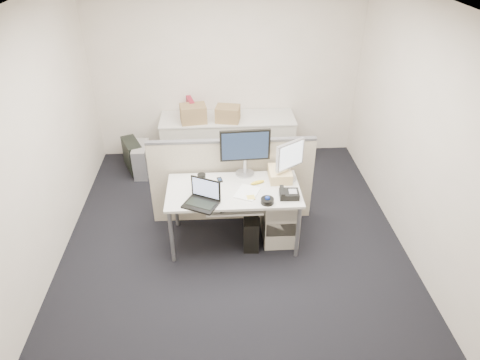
{
  "coord_description": "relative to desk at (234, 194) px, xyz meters",
  "views": [
    {
      "loc": [
        -0.16,
        -3.98,
        3.4
      ],
      "look_at": [
        0.08,
        0.15,
        0.76
      ],
      "focal_mm": 32.0,
      "sensor_mm": 36.0,
      "label": 1
    }
  ],
  "objects": [
    {
      "name": "sticky_pad",
      "position": [
        0.18,
        -0.18,
        0.07
      ],
      "size": [
        0.1,
        0.1,
        0.01
      ],
      "primitive_type": "cube",
      "rotation": [
        0.0,
        0.0,
        0.1
      ],
      "color": "gold",
      "rests_on": "desk"
    },
    {
      "name": "keyboard_tray",
      "position": [
        0.0,
        -0.18,
        -0.04
      ],
      "size": [
        0.62,
        0.32,
        0.02
      ],
      "primitive_type": "cube",
      "color": "beige",
      "rests_on": "desk"
    },
    {
      "name": "drawer_pedestal",
      "position": [
        0.55,
        0.05,
        -0.34
      ],
      "size": [
        0.4,
        0.55,
        0.65
      ],
      "primitive_type": "cube",
      "color": "#B5AD9E",
      "rests_on": "floor"
    },
    {
      "name": "paper_stack",
      "position": [
        0.15,
        -0.08,
        0.07
      ],
      "size": [
        0.32,
        0.36,
        0.01
      ],
      "primitive_type": "cube",
      "rotation": [
        0.0,
        0.0,
        -0.43
      ],
      "color": "white",
      "rests_on": "desk"
    },
    {
      "name": "desk_phone",
      "position": [
        0.6,
        -0.18,
        0.1
      ],
      "size": [
        0.22,
        0.18,
        0.07
      ],
      "primitive_type": "cube",
      "rotation": [
        0.0,
        0.0,
        -0.05
      ],
      "color": "black",
      "rests_on": "desk"
    },
    {
      "name": "pc_tower_spare_silver",
      "position": [
        -1.3,
        1.63,
        -0.43
      ],
      "size": [
        0.21,
        0.5,
        0.46
      ],
      "primitive_type": "cube",
      "rotation": [
        0.0,
        0.0,
        -0.02
      ],
      "color": "#B7B7BC",
      "rests_on": "floor"
    },
    {
      "name": "cardboard_box_right",
      "position": [
        0.0,
        1.81,
        0.18
      ],
      "size": [
        0.39,
        0.33,
        0.25
      ],
      "primitive_type": "cube",
      "rotation": [
        0.0,
        0.0,
        -0.19
      ],
      "color": "olive",
      "rests_on": "back_counter"
    },
    {
      "name": "cardboard_box_left",
      "position": [
        -0.5,
        1.81,
        0.19
      ],
      "size": [
        0.41,
        0.33,
        0.28
      ],
      "primitive_type": "cube",
      "rotation": [
        0.0,
        0.0,
        0.16
      ],
      "color": "olive",
      "rests_on": "back_counter"
    },
    {
      "name": "back_counter",
      "position": [
        0.0,
        1.93,
        -0.3
      ],
      "size": [
        2.0,
        0.6,
        0.72
      ],
      "primitive_type": "cube",
      "color": "#B5AD9E",
      "rests_on": "floor"
    },
    {
      "name": "wall_back",
      "position": [
        0.0,
        2.25,
        0.69
      ],
      "size": [
        4.0,
        0.02,
        2.7
      ],
      "primitive_type": "cube",
      "color": "silver",
      "rests_on": "ground"
    },
    {
      "name": "wall_left",
      "position": [
        -2.0,
        0.0,
        0.69
      ],
      "size": [
        0.02,
        4.5,
        2.7
      ],
      "primitive_type": "cube",
      "color": "silver",
      "rests_on": "ground"
    },
    {
      "name": "keyboard",
      "position": [
        0.05,
        -0.14,
        -0.02
      ],
      "size": [
        0.53,
        0.33,
        0.03
      ],
      "primitive_type": "cube",
      "rotation": [
        0.0,
        0.0,
        0.33
      ],
      "color": "black",
      "rests_on": "keyboard_tray"
    },
    {
      "name": "cellphone",
      "position": [
        -0.15,
        0.2,
        0.07
      ],
      "size": [
        0.07,
        0.11,
        0.01
      ],
      "primitive_type": "cube",
      "rotation": [
        0.0,
        0.0,
        0.23
      ],
      "color": "black",
      "rests_on": "desk"
    },
    {
      "name": "monitor_small",
      "position": [
        0.65,
        0.18,
        0.3
      ],
      "size": [
        0.43,
        0.38,
        0.48
      ],
      "primitive_type": "cube",
      "rotation": [
        0.0,
        0.0,
        0.59
      ],
      "color": "#B7B7BC",
      "rests_on": "desk"
    },
    {
      "name": "pc_tower_desk",
      "position": [
        0.2,
        -0.05,
        -0.46
      ],
      "size": [
        0.2,
        0.44,
        0.4
      ],
      "primitive_type": "cube",
      "rotation": [
        0.0,
        0.0,
        -0.06
      ],
      "color": "black",
      "rests_on": "floor"
    },
    {
      "name": "pc_tower_spare_dark",
      "position": [
        -1.45,
        1.76,
        -0.43
      ],
      "size": [
        0.38,
        0.54,
        0.47
      ],
      "primitive_type": "cube",
      "rotation": [
        0.0,
        0.0,
        0.41
      ],
      "color": "black",
      "rests_on": "floor"
    },
    {
      "name": "wall_front",
      "position": [
        0.0,
        -2.25,
        0.69
      ],
      "size": [
        4.0,
        0.02,
        2.7
      ],
      "primitive_type": "cube",
      "color": "silver",
      "rests_on": "ground"
    },
    {
      "name": "banana",
      "position": [
        0.28,
        0.1,
        0.09
      ],
      "size": [
        0.18,
        0.1,
        0.04
      ],
      "primitive_type": "ellipsoid",
      "rotation": [
        0.0,
        0.0,
        0.35
      ],
      "color": "gold",
      "rests_on": "desk"
    },
    {
      "name": "cubicle_partition",
      "position": [
        0.0,
        0.45,
        -0.11
      ],
      "size": [
        2.0,
        0.06,
        1.1
      ],
      "primitive_type": "cube",
      "color": "beige",
      "rests_on": "floor"
    },
    {
      "name": "wall_right",
      "position": [
        2.0,
        0.0,
        0.69
      ],
      "size": [
        0.02,
        4.5,
        2.7
      ],
      "primitive_type": "cube",
      "color": "silver",
      "rests_on": "ground"
    },
    {
      "name": "red_binder",
      "position": [
        -0.55,
        2.03,
        0.2
      ],
      "size": [
        0.14,
        0.32,
        0.29
      ],
      "primitive_type": "cube",
      "rotation": [
        0.0,
        0.0,
        0.23
      ],
      "color": "maroon",
      "rests_on": "back_counter"
    },
    {
      "name": "manila_folders",
      "position": [
        0.55,
        0.2,
        0.13
      ],
      "size": [
        0.25,
        0.32,
        0.12
      ],
      "primitive_type": "cube",
      "rotation": [
        0.0,
        0.0,
        0.0
      ],
      "color": "#DDB27F",
      "rests_on": "desk"
    },
    {
      "name": "travel_mug",
      "position": [
        -0.35,
        0.02,
        0.16
      ],
      "size": [
        0.12,
        0.12,
        0.19
      ],
      "primitive_type": "cylinder",
      "rotation": [
        0.0,
        0.0,
        0.42
      ],
      "color": "black",
      "rests_on": "desk"
    },
    {
      "name": "desk",
      "position": [
        0.0,
        0.0,
        0.0
      ],
      "size": [
        1.5,
        0.75,
        0.73
      ],
      "color": "beige",
      "rests_on": "floor"
    },
    {
      "name": "trackball",
      "position": [
        0.35,
        -0.28,
        0.09
      ],
      "size": [
        0.19,
        0.19,
        0.05
      ],
      "primitive_type": "cylinder",
      "rotation": [
        0.0,
        0.0,
        -0.43
      ],
      "color": "black",
      "rests_on": "desk"
    },
    {
      "name": "ceiling",
      "position": [
        0.0,
        0.0,
        2.04
      ],
      "size": [
        4.0,
        4.5,
        0.01
      ],
      "primitive_type": "cube",
      "color": "white",
      "rests_on": "ground"
    },
    {
      "name": "floor",
      "position": [
        0.0,
        0.0,
        -0.67
      ],
      "size": [
        4.0,
        4.5,
        0.01
      ],
      "primitive_type": "cube",
      "color": "black",
      "rests_on": "ground"
    },
    {
      "name": "laptop",
      "position": [
        -0.36,
        -0.28,
        0.2
      ],
      "size": [
        0.43,
        0.39,
        0.26
      ],
      "primitive_type": "cube",
      "rotation": [
        0.0,
        0.0,
        -0.47
      ],
      "color": "black",
      "rests_on": "desk"
    },
    {
      "name": "monitor_main",
      "position": [
        0.15,
        0.32,
        0.35
      ],
      "size": [
        0.59,
        0.25,
        0.58
      ],
      "primitive_type": "cube",
      "rotation": [
        0.0,
        0.0,
        0.05
      ],
      "color": "black",
      "rests_on": "desk"
    }
  ]
}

